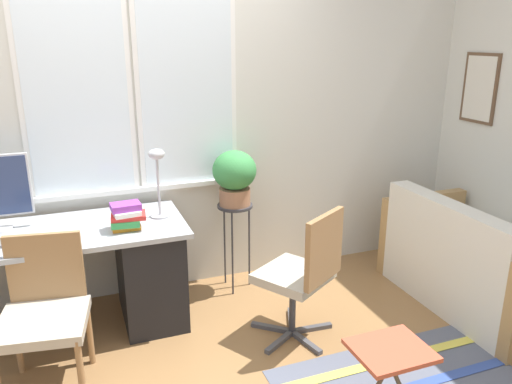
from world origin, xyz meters
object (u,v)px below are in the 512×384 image
(potted_plant, at_px, (235,175))
(book_stack, at_px, (126,216))
(plant_stand, at_px, (235,215))
(folding_stool, at_px, (390,355))
(mouse, at_px, (34,237))
(desk_lamp, at_px, (157,170))
(office_chair_swivel, at_px, (303,273))
(desk_chair_wooden, at_px, (44,311))
(couch_loveseat, at_px, (474,266))

(potted_plant, bearing_deg, book_stack, -159.06)
(plant_stand, relative_size, folding_stool, 1.63)
(potted_plant, bearing_deg, plant_stand, 90.00)
(mouse, bearing_deg, desk_lamp, 10.06)
(office_chair_swivel, bearing_deg, plant_stand, -109.55)
(desk_lamp, relative_size, office_chair_swivel, 0.53)
(desk_lamp, distance_m, folding_stool, 1.84)
(office_chair_swivel, bearing_deg, book_stack, -58.25)
(mouse, xyz_separation_m, desk_chair_wooden, (0.03, -0.42, -0.28))
(potted_plant, bearing_deg, mouse, -168.20)
(desk_chair_wooden, xyz_separation_m, office_chair_swivel, (1.52, -0.11, 0.01))
(office_chair_swivel, distance_m, folding_stool, 0.82)
(mouse, bearing_deg, couch_loveseat, -10.60)
(plant_stand, height_order, folding_stool, plant_stand)
(book_stack, bearing_deg, desk_chair_wooden, -143.03)
(book_stack, xyz_separation_m, potted_plant, (0.83, 0.32, 0.11))
(desk_lamp, bearing_deg, office_chair_swivel, -40.99)
(folding_stool, bearing_deg, desk_chair_wooden, 150.60)
(couch_loveseat, bearing_deg, desk_lamp, 72.22)
(office_chair_swivel, bearing_deg, desk_chair_wooden, -36.05)
(desk_chair_wooden, xyz_separation_m, couch_loveseat, (2.91, -0.13, -0.17))
(desk_lamp, xyz_separation_m, desk_chair_wooden, (-0.76, -0.56, -0.59))
(office_chair_swivel, bearing_deg, potted_plant, -109.55)
(desk_lamp, distance_m, couch_loveseat, 2.38)
(mouse, relative_size, potted_plant, 0.15)
(mouse, height_order, folding_stool, mouse)
(book_stack, relative_size, potted_plant, 0.56)
(book_stack, bearing_deg, potted_plant, 20.94)
(desk_lamp, bearing_deg, desk_chair_wooden, -143.59)
(desk_lamp, height_order, potted_plant, desk_lamp)
(couch_loveseat, height_order, folding_stool, couch_loveseat)
(couch_loveseat, distance_m, plant_stand, 1.80)
(book_stack, height_order, plant_stand, book_stack)
(plant_stand, xyz_separation_m, folding_stool, (0.28, -1.62, -0.23))
(plant_stand, bearing_deg, folding_stool, -80.26)
(plant_stand, relative_size, potted_plant, 1.67)
(office_chair_swivel, distance_m, potted_plant, 0.95)
(desk_lamp, distance_m, plant_stand, 0.75)
(book_stack, relative_size, office_chair_swivel, 0.26)
(mouse, relative_size, couch_loveseat, 0.04)
(potted_plant, bearing_deg, office_chair_swivel, -77.57)
(office_chair_swivel, bearing_deg, folding_stool, 65.00)
(mouse, height_order, desk_chair_wooden, desk_chair_wooden)
(mouse, distance_m, couch_loveseat, 3.02)
(desk_chair_wooden, bearing_deg, couch_loveseat, 6.37)
(desk_chair_wooden, height_order, couch_loveseat, desk_chair_wooden)
(couch_loveseat, xyz_separation_m, folding_stool, (-1.29, -0.78, 0.08))
(desk_chair_wooden, xyz_separation_m, potted_plant, (1.34, 0.71, 0.46))
(desk_lamp, height_order, plant_stand, desk_lamp)
(mouse, xyz_separation_m, couch_loveseat, (2.94, -0.55, -0.45))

